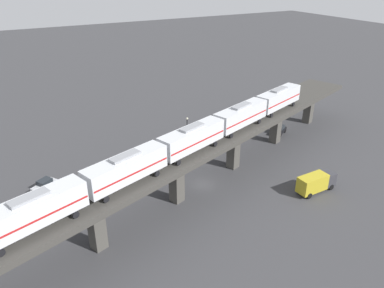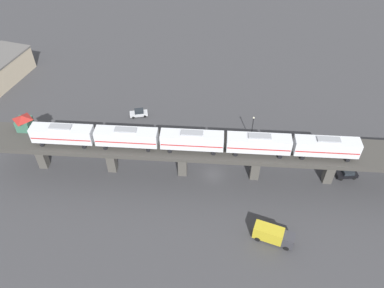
% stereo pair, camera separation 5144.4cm
% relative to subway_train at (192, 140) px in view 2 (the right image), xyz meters
% --- Properties ---
extents(ground_plane, '(400.00, 400.00, 0.00)m').
position_rel_subway_train_xyz_m(ground_plane, '(2.79, -3.71, -10.88)').
color(ground_plane, '#38383A').
extents(elevated_viaduct, '(38.45, 89.57, 8.34)m').
position_rel_subway_train_xyz_m(elevated_viaduct, '(2.85, -3.89, -3.74)').
color(elevated_viaduct, '#393733').
rests_on(elevated_viaduct, ground).
extents(subway_train, '(23.35, 59.79, 4.45)m').
position_rel_subway_train_xyz_m(subway_train, '(0.00, 0.00, 0.00)').
color(subway_train, silver).
rests_on(subway_train, elevated_viaduct).
extents(signal_hut, '(4.11, 4.11, 3.40)m').
position_rel_subway_train_xyz_m(signal_hut, '(-7.93, 33.99, -0.74)').
color(signal_hut, '#33604C').
rests_on(signal_hut, elevated_viaduct).
extents(street_car_silver, '(3.91, 4.67, 1.89)m').
position_rel_subway_train_xyz_m(street_car_silver, '(14.09, 20.64, -9.94)').
color(street_car_silver, '#B7BABF').
rests_on(street_car_silver, ground).
extents(street_car_green, '(3.97, 4.65, 1.89)m').
position_rel_subway_train_xyz_m(street_car_green, '(13.31, -3.63, -9.94)').
color(street_car_green, '#1E6638').
rests_on(street_car_green, ground).
extents(street_car_black, '(3.71, 4.72, 1.89)m').
position_rel_subway_train_xyz_m(street_car_black, '(13.37, -29.58, -9.94)').
color(street_car_black, black).
rests_on(street_car_black, ground).
extents(delivery_truck, '(2.57, 7.27, 3.20)m').
position_rel_subway_train_xyz_m(delivery_truck, '(-7.97, -19.17, -9.12)').
color(delivery_truck, '#333338').
rests_on(delivery_truck, ground).
extents(street_lamp, '(0.44, 0.44, 6.94)m').
position_rel_subway_train_xyz_m(street_lamp, '(16.44, -7.76, -6.77)').
color(street_lamp, black).
rests_on(street_lamp, ground).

